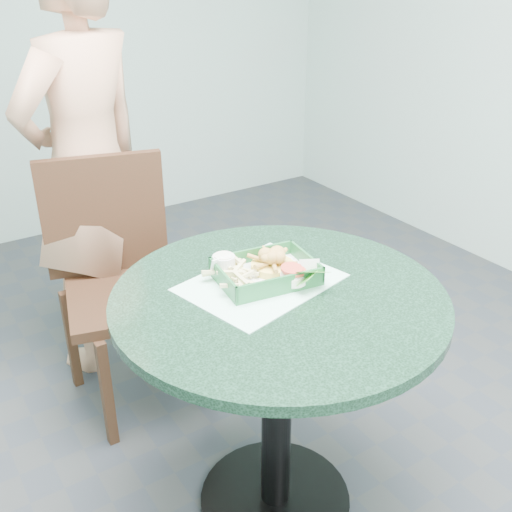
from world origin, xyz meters
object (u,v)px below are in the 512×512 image
crab_sandwich (271,265)px  dining_chair (120,266)px  sauce_ramekin (223,270)px  cafe_table (278,352)px  food_basket (266,281)px  diner_person (85,144)px

crab_sandwich → dining_chair: bearing=104.5°
crab_sandwich → sauce_ramekin: size_ratio=1.94×
cafe_table → dining_chair: 0.83m
sauce_ramekin → cafe_table: bearing=-59.3°
dining_chair → food_basket: (0.16, -0.74, 0.23)m
dining_chair → crab_sandwich: bearing=-61.0°
cafe_table → sauce_ramekin: bearing=120.7°
diner_person → crab_sandwich: diner_person is taller
crab_sandwich → food_basket: bearing=-146.2°
diner_person → sauce_ramekin: bearing=68.7°
food_basket → sauce_ramekin: size_ratio=4.19×
dining_chair → food_basket: size_ratio=3.56×
food_basket → sauce_ramekin: 0.12m
diner_person → food_basket: bearing=73.9°
dining_chair → crab_sandwich: size_ratio=7.69×
dining_chair → sauce_ramekin: dining_chair is taller
diner_person → crab_sandwich: (0.18, -0.98, -0.14)m
diner_person → sauce_ramekin: size_ratio=30.05×
cafe_table → dining_chair: dining_chair is taller
dining_chair → crab_sandwich: dining_chair is taller
food_basket → dining_chair: bearing=101.9°
dining_chair → crab_sandwich: (0.19, -0.72, 0.27)m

